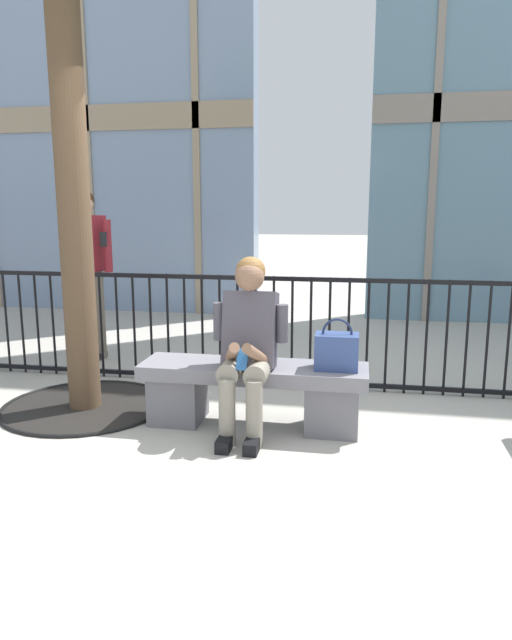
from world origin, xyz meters
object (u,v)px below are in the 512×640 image
stone_bench (253,389)px  bystander_at_railing (87,261)px  seated_person_with_phone (248,341)px  handbag_on_bench (337,351)px

stone_bench → bystander_at_railing: 2.66m
bystander_at_railing → seated_person_with_phone: bearing=-40.3°
seated_person_with_phone → bystander_at_railing: bearing=139.7°
handbag_on_bench → bystander_at_railing: bearing=148.7°
seated_person_with_phone → bystander_at_railing: 2.65m
handbag_on_bench → bystander_at_railing: size_ratio=0.21×
stone_bench → seated_person_with_phone: 0.40m
handbag_on_bench → seated_person_with_phone: bearing=-168.7°
stone_bench → bystander_at_railing: bearing=142.1°
seated_person_with_phone → handbag_on_bench: size_ratio=3.43×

